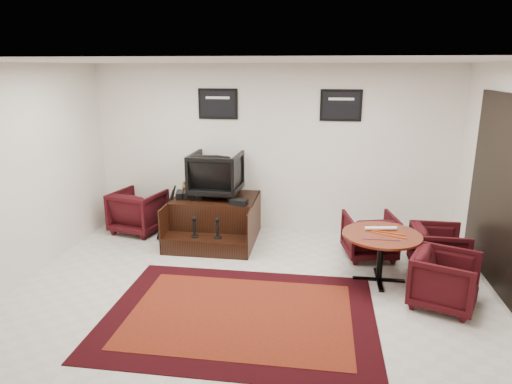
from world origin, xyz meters
TOP-DOWN VIEW (x-y plane):
  - ground at (0.00, 0.00)m, footprint 6.00×6.00m
  - room_shell at (0.41, 0.12)m, footprint 6.02×5.02m
  - area_rug at (-0.03, -0.41)m, footprint 3.06×2.29m
  - shine_podium at (-0.86, 1.90)m, footprint 1.35×1.39m
  - shine_chair at (-0.86, 2.04)m, footprint 0.81×0.76m
  - shoes_pair at (-1.37, 1.87)m, footprint 0.28×0.33m
  - polish_kit at (-0.40, 1.61)m, footprint 0.28×0.23m
  - umbrella_black at (-1.62, 1.73)m, footprint 0.33×0.13m
  - umbrella_hooked at (-1.63, 1.85)m, footprint 0.35×0.13m
  - armchair_side at (-2.23, 2.06)m, footprint 0.92×0.88m
  - meeting_table at (1.64, 0.72)m, footprint 1.01×1.01m
  - table_chair_back at (1.57, 1.52)m, footprint 0.82×0.78m
  - table_chair_window at (2.46, 1.13)m, footprint 0.66×0.70m
  - table_chair_corner at (2.31, 0.15)m, footprint 0.88×0.90m
  - paper_roll at (1.64, 0.86)m, footprint 0.42×0.12m
  - table_clutter at (1.69, 0.66)m, footprint 0.57×0.34m

SIDE VIEW (x-z plane):
  - ground at x=0.00m, z-range 0.00..0.00m
  - area_rug at x=-0.03m, z-range 0.00..0.01m
  - shine_podium at x=-0.86m, z-range -0.03..0.67m
  - table_chair_window at x=2.46m, z-range 0.00..0.71m
  - table_chair_corner at x=2.31m, z-range 0.00..0.73m
  - table_chair_back at x=1.57m, z-range 0.00..0.73m
  - armchair_side at x=-2.23m, z-range 0.00..0.80m
  - umbrella_black at x=-1.62m, z-range 0.00..0.90m
  - umbrella_hooked at x=-1.63m, z-range 0.00..0.93m
  - meeting_table at x=1.64m, z-range 0.25..0.91m
  - table_clutter at x=1.69m, z-range 0.66..0.67m
  - paper_roll at x=1.64m, z-range 0.66..0.71m
  - polish_kit at x=-0.40m, z-range 0.69..0.78m
  - shoes_pair at x=-1.37m, z-range 0.69..0.80m
  - shine_chair at x=-0.86m, z-range 0.69..1.50m
  - room_shell at x=0.41m, z-range 0.38..3.19m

